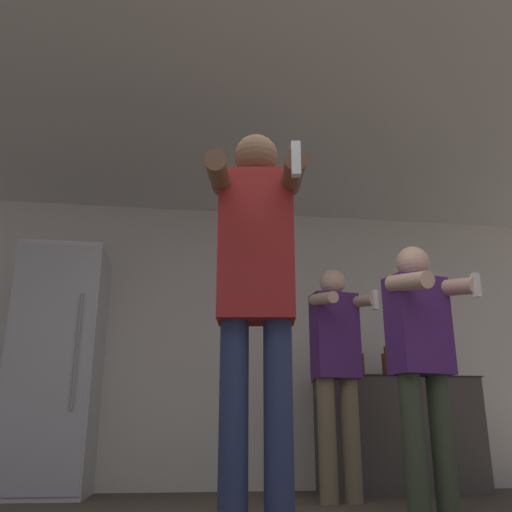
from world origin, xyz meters
The scene contains 11 objects.
wall_back centered at (0.00, 3.39, 1.27)m, with size 7.00×0.06×2.55m.
ceiling_slab centered at (0.00, 1.68, 2.57)m, with size 7.00×3.88×0.05m.
refrigerator centered at (-1.35, 3.00, 0.97)m, with size 0.66×0.74×1.95m.
counter centered at (1.50, 3.05, 0.47)m, with size 1.34×0.65×0.93m.
bottle_short_whiskey centered at (1.45, 3.05, 1.05)m, with size 0.08×0.08×0.30m.
bottle_green_wine centered at (1.04, 3.05, 1.04)m, with size 0.08×0.08×0.29m.
bottle_tall_gin centered at (1.20, 3.05, 1.05)m, with size 0.09×0.09×0.30m.
bottle_dark_rum centered at (1.99, 3.05, 1.06)m, with size 0.09×0.09×0.31m.
person_woman_foreground centered at (-0.06, 0.50, 1.06)m, with size 0.45×0.56×1.78m.
person_man_side centered at (1.05, 1.40, 0.92)m, with size 0.51×0.53×1.58m.
person_spectator_back centered at (0.78, 2.30, 0.96)m, with size 0.45×0.53×1.68m.
Camera 1 is at (-0.38, -1.83, 0.43)m, focal length 40.00 mm.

